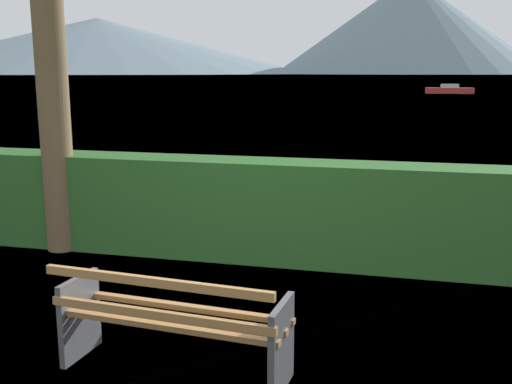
% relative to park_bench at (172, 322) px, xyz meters
% --- Properties ---
extents(ground_plane, '(1400.00, 1400.00, 0.00)m').
position_rel_park_bench_xyz_m(ground_plane, '(0.01, 0.06, -0.43)').
color(ground_plane, olive).
extents(water_surface, '(620.00, 620.00, 0.00)m').
position_rel_park_bench_xyz_m(water_surface, '(0.01, 306.29, -0.43)').
color(water_surface, '#7A99A8').
rests_on(water_surface, ground_plane).
extents(park_bench, '(1.83, 0.71, 0.87)m').
position_rel_park_bench_xyz_m(park_bench, '(0.00, 0.00, 0.00)').
color(park_bench, '#A0703F').
rests_on(park_bench, ground_plane).
extents(hedge_row, '(9.04, 0.66, 1.23)m').
position_rel_park_bench_xyz_m(hedge_row, '(0.01, 3.01, 0.19)').
color(hedge_row, '#285B23').
rests_on(hedge_row, ground_plane).
extents(fishing_boat_near, '(4.93, 1.88, 0.99)m').
position_rel_park_bench_xyz_m(fishing_boat_near, '(5.93, 63.07, -0.06)').
color(fishing_boat_near, '#B2332D').
rests_on(fishing_boat_near, water_surface).
extents(distant_hills, '(916.93, 422.10, 88.08)m').
position_rel_park_bench_xyz_m(distant_hills, '(-101.22, 575.04, 31.97)').
color(distant_hills, slate).
rests_on(distant_hills, ground_plane).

